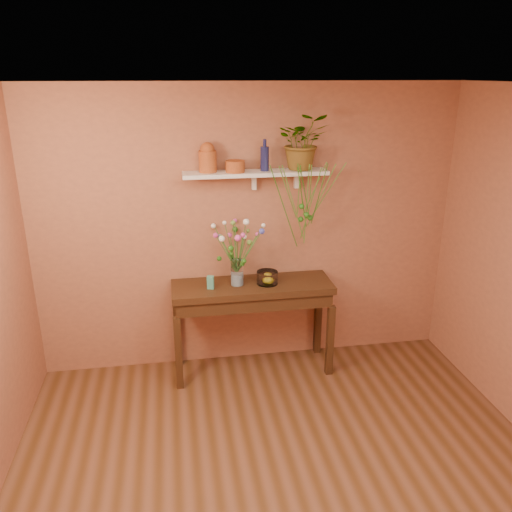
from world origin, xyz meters
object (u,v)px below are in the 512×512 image
Objects in this scene: glass_vase at (237,274)px; glass_bowl at (267,278)px; sideboard at (252,297)px; blue_bottle at (265,158)px; terracotta_jug at (208,158)px; spider_plant at (303,142)px; bouquet at (236,240)px.

glass_vase is 1.24× the size of glass_bowl.
blue_bottle reaches higher than sideboard.
sideboard is 0.23m from glass_bowl.
terracotta_jug is at bearing 157.28° from sideboard.
spider_plant is (0.48, 0.16, 1.41)m from sideboard.
sideboard is at bearing 1.10° from bouquet.
sideboard is 6.13× the size of glass_vase.
spider_plant is 0.89× the size of bouquet.
terracotta_jug reaches higher than sideboard.
glass_bowl is at bearing -3.85° from glass_vase.
glass_vase is 0.29m from glass_bowl.
blue_bottle is 1.10m from glass_bowl.
terracotta_jug is 0.50m from blue_bottle.
bouquet is 2.81× the size of glass_bowl.
sideboard is 7.58× the size of glass_bowl.
terracotta_jug is at bearing 161.49° from glass_bowl.
bouquet is (-0.29, -0.14, -0.71)m from blue_bottle.
terracotta_jug is 1.22m from glass_bowl.
spider_plant reaches higher than bouquet.
spider_plant is 1.07m from bouquet.
blue_bottle is 1.08m from glass_vase.
blue_bottle is 1.42× the size of glass_bowl.
sideboard is 1.29m from blue_bottle.
blue_bottle is 0.50× the size of bouquet.
glass_vase is at bearing -33.61° from terracotta_jug.
blue_bottle is at bearing 91.49° from glass_bowl.
blue_bottle is 0.38m from spider_plant.
spider_plant reaches higher than glass_bowl.
blue_bottle is (0.50, -0.02, -0.01)m from terracotta_jug.
bouquet is 0.48m from glass_bowl.
terracotta_jug reaches higher than bouquet.
blue_bottle is at bearing 44.67° from sideboard.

